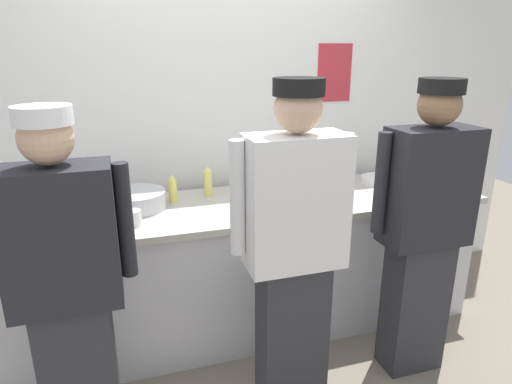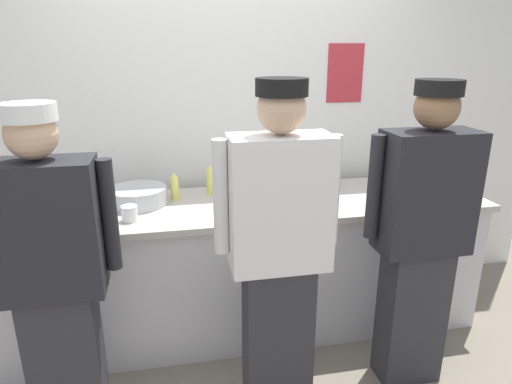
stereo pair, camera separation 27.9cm
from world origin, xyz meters
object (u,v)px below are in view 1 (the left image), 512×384
Objects in this scene: mixing_bowl_steel at (136,200)px; ramekin_red_sauce at (327,182)px; ramekin_green_sauce at (64,228)px; sheet_tray at (283,197)px; ramekin_orange_sauce at (22,233)px; ramekin_yellow_sauce at (404,190)px; deli_cup at (133,218)px; chef_center at (294,245)px; squeeze_bottle_primary at (427,172)px; squeeze_bottle_secondary at (173,189)px; squeeze_bottle_spare at (208,182)px; chef_near_left at (68,284)px; plate_stack_front at (379,180)px; chef_far_right at (424,226)px.

mixing_bowl_steel reaches higher than ramekin_red_sauce.
ramekin_red_sauce is at bearing 11.98° from ramekin_green_sauce.
sheet_tray is (0.91, -0.08, -0.04)m from mixing_bowl_steel.
ramekin_red_sauce is (1.90, 0.36, 0.00)m from ramekin_orange_sauce.
ramekin_yellow_sauce is 1.07× the size of deli_cup.
chef_center is at bearing -26.96° from ramekin_green_sauce.
squeeze_bottle_primary is 1.76m from squeeze_bottle_secondary.
squeeze_bottle_spare is 0.64m from deli_cup.
chef_near_left is at bearing 178.86° from chef_center.
plate_stack_front is at bearing 8.58° from sheet_tray.
chef_center is 1.10m from ramekin_red_sauce.
mixing_bowl_steel is 4.38× the size of ramekin_orange_sauce.
mixing_bowl_steel is at bearing 130.45° from chef_center.
chef_near_left reaches higher than plate_stack_front.
plate_stack_front is at bearing 7.48° from ramekin_orange_sauce.
squeeze_bottle_secondary is 1.82× the size of ramekin_green_sauce.
ramekin_green_sauce is (-0.61, -0.32, -0.06)m from squeeze_bottle_secondary.
sheet_tray is at bearing 6.91° from ramekin_orange_sauce.
chef_near_left is 0.59m from ramekin_orange_sauce.
ramekin_green_sauce is (-1.70, -0.36, 0.00)m from ramekin_red_sauce.
squeeze_bottle_secondary is 1.53m from ramekin_yellow_sauce.
ramekin_green_sauce is at bearing 0.13° from ramekin_orange_sauce.
chef_near_left is at bearing -83.99° from ramekin_green_sauce.
chef_far_right is 1.66m from mixing_bowl_steel.
plate_stack_front reaches higher than ramekin_yellow_sauce.
squeeze_bottle_spare reaches higher than ramekin_orange_sauce.
chef_far_right is at bearing -33.48° from squeeze_bottle_secondary.
ramekin_green_sauce reaches higher than plate_stack_front.
deli_cup is (-0.73, 0.54, 0.02)m from chef_center.
deli_cup is at bearing -128.01° from squeeze_bottle_secondary.
ramekin_green_sauce is at bearing -155.74° from squeeze_bottle_spare.
plate_stack_front is at bearing 8.17° from ramekin_green_sauce.
ramekin_green_sauce is 1.09× the size of deli_cup.
squeeze_bottle_spare is 1.97× the size of ramekin_red_sauce.
chef_center reaches higher than deli_cup.
squeeze_bottle_secondary reaches higher than deli_cup.
ramekin_red_sauce is at bearing 4.15° from mixing_bowl_steel.
ramekin_orange_sauce is 0.79× the size of ramekin_red_sauce.
chef_center is 1.01× the size of chef_far_right.
squeeze_bottle_spare reaches higher than ramekin_green_sauce.
chef_near_left is 7.63× the size of squeeze_bottle_primary.
chef_near_left reaches higher than ramekin_red_sauce.
chef_near_left reaches higher than ramekin_yellow_sauce.
squeeze_bottle_spare is 0.85m from ramekin_red_sauce.
chef_near_left is 16.47× the size of ramekin_green_sauce.
plate_stack_front is (1.00, 0.85, 0.00)m from chef_center.
squeeze_bottle_secondary is at bearing 27.80° from ramekin_green_sauce.
ramekin_yellow_sauce is at bearing 29.99° from chef_center.
squeeze_bottle_secondary reaches higher than sheet_tray.
chef_near_left is 3.27× the size of sheet_tray.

